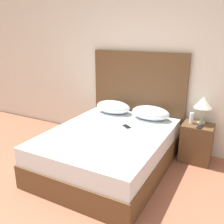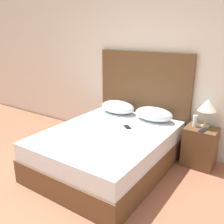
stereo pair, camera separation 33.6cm
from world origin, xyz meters
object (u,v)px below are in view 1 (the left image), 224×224
(phone_on_bed, at_px, (127,126))
(nightstand, at_px, (196,143))
(table_lamp, at_px, (203,103))
(phone_on_nightstand, at_px, (200,127))
(bed, at_px, (109,150))

(phone_on_bed, bearing_deg, nightstand, 29.20)
(table_lamp, bearing_deg, phone_on_nightstand, -85.32)
(phone_on_nightstand, bearing_deg, phone_on_bed, -156.08)
(bed, relative_size, phone_on_bed, 11.97)
(bed, bearing_deg, phone_on_bed, 63.26)
(bed, height_order, nightstand, nightstand)
(phone_on_bed, relative_size, nightstand, 0.29)
(bed, relative_size, nightstand, 3.43)
(bed, xyz_separation_m, phone_on_nightstand, (1.07, 0.69, 0.30))
(bed, height_order, phone_on_nightstand, phone_on_nightstand)
(table_lamp, xyz_separation_m, phone_on_nightstand, (0.01, -0.16, -0.30))
(nightstand, xyz_separation_m, table_lamp, (0.02, 0.07, 0.59))
(table_lamp, bearing_deg, phone_on_bed, -148.10)
(phone_on_bed, bearing_deg, phone_on_nightstand, 23.92)
(phone_on_nightstand, bearing_deg, table_lamp, 94.68)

